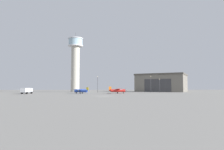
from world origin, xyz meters
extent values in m
plane|color=gray|center=(0.00, 0.00, 0.00)|extent=(400.00, 400.00, 0.00)
cylinder|color=#B2AD9E|center=(-15.80, 70.67, 15.07)|extent=(5.49, 5.49, 30.14)
cylinder|color=silver|center=(-15.80, 70.67, 30.44)|extent=(9.95, 9.95, 0.60)
cylinder|color=#99B7C6|center=(-15.80, 70.67, 32.90)|extent=(9.15, 9.15, 4.32)
cylinder|color=silver|center=(-15.80, 70.67, 35.31)|extent=(9.95, 9.95, 0.50)
cylinder|color=#38383D|center=(-15.80, 70.67, 37.56)|extent=(0.16, 0.16, 4.00)
cube|color=#6B665B|center=(42.24, 69.26, 5.40)|extent=(38.48, 36.30, 10.80)
cube|color=#4A4740|center=(42.24, 69.26, 11.30)|extent=(39.30, 37.13, 1.00)
cube|color=#38383A|center=(35.98, 58.99, 4.05)|extent=(14.39, 8.86, 8.10)
cylinder|color=#2847A8|center=(-9.26, 29.29, 1.19)|extent=(6.08, 3.47, 1.21)
cone|color=#38383D|center=(-12.28, 30.56, 1.19)|extent=(1.14, 1.12, 0.85)
cube|color=#38383D|center=(-12.28, 30.56, 1.19)|extent=(0.09, 0.11, 1.85)
cube|color=#2847A8|center=(-9.53, 29.41, 1.89)|extent=(5.12, 9.56, 0.20)
cylinder|color=gold|center=(-8.93, 30.85, 1.49)|extent=(0.44, 0.91, 1.32)
cylinder|color=gold|center=(-10.13, 27.97, 1.49)|extent=(0.44, 0.91, 1.32)
cube|color=#99B7C6|center=(-10.34, 29.75, 1.52)|extent=(1.36, 1.31, 0.68)
cone|color=#2847A8|center=(-6.24, 28.02, 1.29)|extent=(1.61, 1.36, 0.91)
cube|color=gold|center=(-6.24, 28.02, 2.07)|extent=(1.03, 0.52, 1.66)
cube|color=#2847A8|center=(-6.24, 28.02, 1.43)|extent=(1.94, 3.04, 0.10)
cylinder|color=black|center=(-11.42, 30.20, 0.29)|extent=(0.37, 0.60, 0.59)
cylinder|color=black|center=(-8.66, 30.21, 0.29)|extent=(0.37, 0.60, 0.59)
cylinder|color=black|center=(-9.50, 28.23, 0.29)|extent=(0.37, 0.60, 0.59)
cylinder|color=red|center=(7.82, 29.69, 1.32)|extent=(6.79, 1.47, 1.34)
cone|color=#38383D|center=(11.46, 29.62, 1.32)|extent=(0.99, 0.96, 0.94)
cube|color=#38383D|center=(11.46, 29.62, 1.32)|extent=(0.07, 0.11, 2.06)
cube|color=red|center=(8.14, 29.68, 2.10)|extent=(1.82, 10.87, 0.22)
cylinder|color=orange|center=(8.11, 27.95, 1.66)|extent=(0.11, 1.07, 1.47)
cylinder|color=orange|center=(8.17, 31.42, 1.66)|extent=(0.11, 1.07, 1.47)
cube|color=#99B7C6|center=(9.12, 29.67, 1.69)|extent=(1.21, 1.10, 0.76)
cone|color=red|center=(4.17, 29.75, 1.43)|extent=(1.54, 1.04, 1.01)
cube|color=orange|center=(4.17, 29.75, 2.30)|extent=(1.20, 0.15, 1.84)
cube|color=red|center=(4.17, 29.75, 1.59)|extent=(1.03, 3.27, 0.11)
cylinder|color=black|center=(10.42, 29.64, 0.33)|extent=(0.19, 0.65, 0.65)
cylinder|color=black|center=(7.58, 28.50, 0.33)|extent=(0.19, 0.65, 0.65)
cylinder|color=black|center=(7.62, 30.89, 0.33)|extent=(0.19, 0.65, 0.65)
cube|color=#38383D|center=(-32.62, 27.49, 0.62)|extent=(2.97, 6.72, 0.24)
cube|color=#B7BABF|center=(-32.20, 29.79, 1.62)|extent=(2.59, 2.20, 1.75)
cube|color=#99B7C6|center=(-32.05, 30.63, 1.97)|extent=(1.94, 0.43, 0.88)
cube|color=#B7BABF|center=(-32.80, 26.45, 1.65)|extent=(3.05, 4.72, 1.82)
cylinder|color=black|center=(-33.23, 29.91, 0.50)|extent=(1.03, 0.45, 1.00)
cylinder|color=black|center=(-31.19, 29.54, 0.50)|extent=(1.03, 0.45, 1.00)
cylinder|color=black|center=(-33.98, 25.76, 0.50)|extent=(1.03, 0.45, 1.00)
cylinder|color=black|center=(-31.94, 25.39, 0.50)|extent=(1.03, 0.45, 1.00)
cylinder|color=#38383D|center=(-16.35, 52.04, 3.68)|extent=(0.18, 0.18, 7.36)
sphere|color=#F9E5B2|center=(-16.35, 52.04, 7.58)|extent=(0.44, 0.44, 0.44)
cylinder|color=#38383D|center=(-1.41, 49.19, 4.31)|extent=(0.18, 0.18, 8.62)
sphere|color=#F9E5B2|center=(-1.41, 49.19, 8.84)|extent=(0.44, 0.44, 0.44)
cylinder|color=#38383D|center=(26.42, 40.35, 4.14)|extent=(0.18, 0.18, 8.28)
sphere|color=#F9E5B2|center=(26.42, 40.35, 8.50)|extent=(0.44, 0.44, 0.44)
cylinder|color=#38383D|center=(32.31, 43.77, 3.57)|extent=(0.18, 0.18, 7.13)
sphere|color=#F9E5B2|center=(32.31, 43.77, 7.35)|extent=(0.44, 0.44, 0.44)
camera|label=1|loc=(-3.01, -63.67, 2.73)|focal=32.34mm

